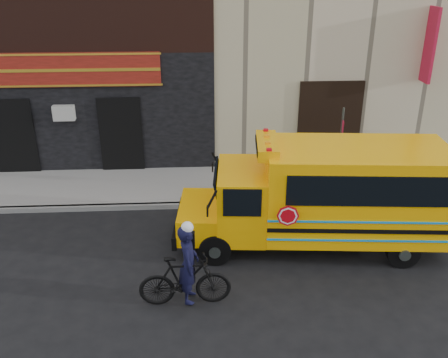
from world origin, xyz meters
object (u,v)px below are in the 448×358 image
at_px(sign_pole, 340,149).
at_px(cyclist, 189,266).
at_px(school_bus, 328,193).
at_px(bicycle, 185,281).

xyz_separation_m(sign_pole, cyclist, (-4.58, -4.92, -0.71)).
relative_size(school_bus, bicycle, 3.52).
bearing_deg(sign_pole, bicycle, -132.87).
bearing_deg(sign_pole, cyclist, -132.90).
relative_size(sign_pole, bicycle, 1.46).
xyz_separation_m(bicycle, cyclist, (0.09, 0.10, 0.31)).
height_order(school_bus, cyclist, school_bus).
bearing_deg(school_bus, bicycle, -148.03).
height_order(bicycle, cyclist, cyclist).
relative_size(school_bus, cyclist, 3.85).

